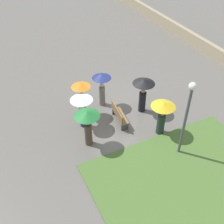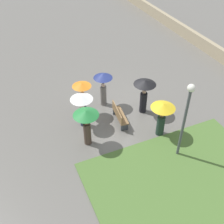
# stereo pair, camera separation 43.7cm
# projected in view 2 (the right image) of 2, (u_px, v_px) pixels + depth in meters

# --- Properties ---
(ground_plane) EXTENTS (90.00, 90.00, 0.00)m
(ground_plane) POSITION_uv_depth(u_px,v_px,m) (118.00, 109.00, 15.48)
(ground_plane) COLOR #66635E
(lawn_patch_near) EXTENTS (6.61, 7.69, 0.06)m
(lawn_patch_near) POSITION_uv_depth(u_px,v_px,m) (191.00, 193.00, 11.25)
(lawn_patch_near) COLOR #4C7033
(lawn_patch_near) RESTS_ON ground_plane
(park_bench) EXTENTS (1.58, 0.60, 0.90)m
(park_bench) POSITION_uv_depth(u_px,v_px,m) (119.00, 115.00, 14.37)
(park_bench) COLOR brown
(park_bench) RESTS_ON ground_plane
(lamp_post) EXTENTS (0.32, 0.32, 3.84)m
(lamp_post) POSITION_uv_depth(u_px,v_px,m) (186.00, 112.00, 11.32)
(lamp_post) COLOR #474C51
(lamp_post) RESTS_ON ground_plane
(crowd_person_black) EXTENTS (1.16, 1.16, 1.99)m
(crowd_person_black) POSITION_uv_depth(u_px,v_px,m) (144.00, 90.00, 14.44)
(crowd_person_black) COLOR black
(crowd_person_black) RESTS_ON ground_plane
(crowd_person_navy) EXTENTS (1.02, 1.02, 2.02)m
(crowd_person_navy) POSITION_uv_depth(u_px,v_px,m) (103.00, 82.00, 14.91)
(crowd_person_navy) COLOR slate
(crowd_person_navy) RESTS_ON ground_plane
(crowd_person_orange) EXTENTS (0.98, 0.98, 1.94)m
(crowd_person_orange) POSITION_uv_depth(u_px,v_px,m) (82.00, 93.00, 14.37)
(crowd_person_orange) COLOR #282D47
(crowd_person_orange) RESTS_ON ground_plane
(crowd_person_green) EXTENTS (1.17, 1.17, 1.98)m
(crowd_person_green) POSITION_uv_depth(u_px,v_px,m) (86.00, 119.00, 12.55)
(crowd_person_green) COLOR #47382D
(crowd_person_green) RESTS_ON ground_plane
(crowd_person_white) EXTENTS (1.11, 1.11, 1.84)m
(crowd_person_white) POSITION_uv_depth(u_px,v_px,m) (82.00, 103.00, 13.62)
(crowd_person_white) COLOR #282D47
(crowd_person_white) RESTS_ON ground_plane
(crowd_person_yellow) EXTENTS (1.16, 1.16, 1.84)m
(crowd_person_yellow) POSITION_uv_depth(u_px,v_px,m) (162.00, 114.00, 13.16)
(crowd_person_yellow) COLOR #1E3328
(crowd_person_yellow) RESTS_ON ground_plane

